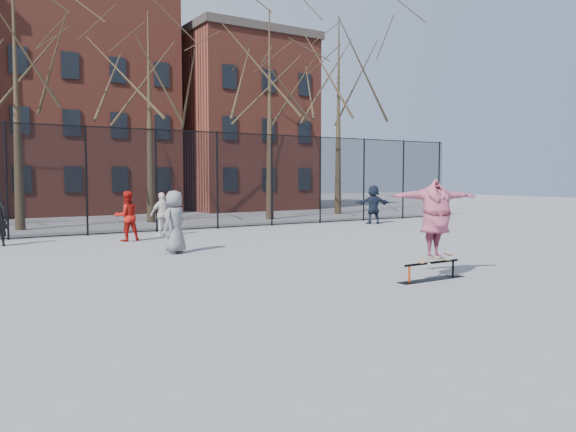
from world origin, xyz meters
TOP-DOWN VIEW (x-y plane):
  - ground at (0.00, 0.00)m, footprint 100.00×100.00m
  - skate_rail at (2.61, 0.09)m, footprint 1.73×0.26m
  - skateboard at (2.70, 0.09)m, footprint 0.79×0.19m
  - skater at (2.70, 0.09)m, footprint 2.07×1.05m
  - bystander_red at (-0.69, 10.51)m, footprint 0.85×0.68m
  - bystander_white at (0.90, 11.50)m, footprint 0.97×0.50m
  - bystander_navy at (10.81, 11.39)m, footprint 1.72×1.05m
  - bystander_extra at (-0.43, 6.80)m, footprint 1.03×0.96m
  - fence at (-0.01, 13.00)m, footprint 34.03×0.07m
  - tree_row at (-0.25, 17.15)m, footprint 33.66×7.46m
  - rowhouses at (0.72, 26.00)m, footprint 29.00×7.00m

SIDE VIEW (x-z plane):
  - ground at x=0.00m, z-range 0.00..0.00m
  - skate_rail at x=2.61m, z-range -0.04..0.34m
  - skateboard at x=2.70m, z-range 0.38..0.48m
  - bystander_white at x=0.90m, z-range 0.00..1.58m
  - bystander_red at x=-0.69m, z-range 0.00..1.67m
  - bystander_extra at x=-0.43m, z-range 0.00..1.76m
  - bystander_navy at x=10.81m, z-range 0.00..1.77m
  - skater at x=2.70m, z-range 0.48..2.10m
  - fence at x=-0.01m, z-range 0.05..4.05m
  - rowhouses at x=0.72m, z-range -0.44..12.56m
  - tree_row at x=-0.25m, z-range 2.02..12.69m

